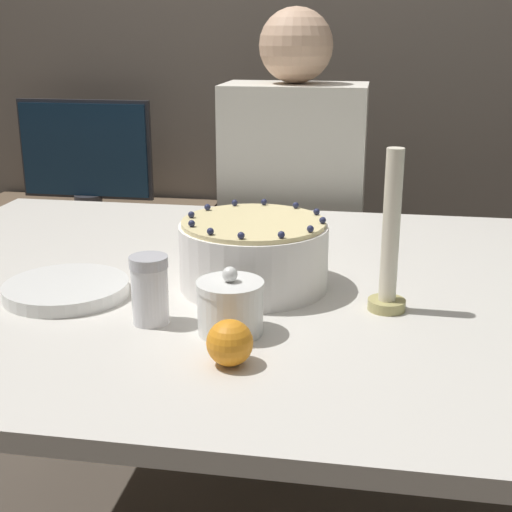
# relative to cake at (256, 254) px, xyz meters

# --- Properties ---
(dining_table) EXTENTS (1.54, 1.13, 0.75)m
(dining_table) POSITION_rel_cake_xyz_m (-0.00, 0.03, -0.16)
(dining_table) COLOR beige
(dining_table) RESTS_ON ground_plane
(cake) EXTENTS (0.27, 0.27, 0.14)m
(cake) POSITION_rel_cake_xyz_m (0.00, 0.00, 0.00)
(cake) COLOR white
(cake) RESTS_ON dining_table
(sugar_bowl) EXTENTS (0.11, 0.11, 0.11)m
(sugar_bowl) POSITION_rel_cake_xyz_m (-0.00, -0.21, -0.02)
(sugar_bowl) COLOR white
(sugar_bowl) RESTS_ON dining_table
(sugar_shaker) EXTENTS (0.06, 0.06, 0.11)m
(sugar_shaker) POSITION_rel_cake_xyz_m (-0.14, -0.19, -0.01)
(sugar_shaker) COLOR white
(sugar_shaker) RESTS_ON dining_table
(plate_stack) EXTENTS (0.22, 0.22, 0.02)m
(plate_stack) POSITION_rel_cake_xyz_m (-0.32, -0.10, -0.05)
(plate_stack) COLOR white
(plate_stack) RESTS_ON dining_table
(candle) EXTENTS (0.06, 0.06, 0.27)m
(candle) POSITION_rel_cake_xyz_m (0.24, -0.08, 0.05)
(candle) COLOR tan
(candle) RESTS_ON dining_table
(orange_fruit_0) EXTENTS (0.07, 0.07, 0.07)m
(orange_fruit_0) POSITION_rel_cake_xyz_m (0.02, -0.32, -0.03)
(orange_fruit_0) COLOR orange
(orange_fruit_0) RESTS_ON dining_table
(person_man_blue_shirt) EXTENTS (0.40, 0.34, 1.26)m
(person_man_blue_shirt) POSITION_rel_cake_xyz_m (-0.02, 0.79, -0.26)
(person_man_blue_shirt) COLOR #473D33
(person_man_blue_shirt) RESTS_ON ground_plane
(side_cabinet) EXTENTS (0.89, 0.42, 0.58)m
(side_cabinet) POSITION_rel_cake_xyz_m (-0.82, 1.17, -0.52)
(side_cabinet) COLOR brown
(side_cabinet) RESTS_ON ground_plane
(tv_monitor) EXTENTS (0.49, 0.10, 0.39)m
(tv_monitor) POSITION_rel_cake_xyz_m (-0.82, 1.17, -0.03)
(tv_monitor) COLOR #2D2D33
(tv_monitor) RESTS_ON side_cabinet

